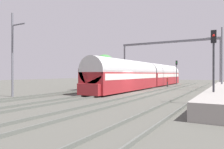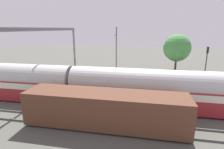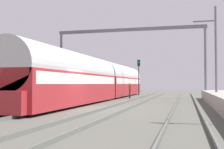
{
  "view_description": "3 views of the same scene",
  "coord_description": "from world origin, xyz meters",
  "px_view_note": "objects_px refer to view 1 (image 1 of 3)",
  "views": [
    {
      "loc": [
        9.54,
        -21.92,
        2.19
      ],
      "look_at": [
        -2.07,
        -1.28,
        2.11
      ],
      "focal_mm": 33.81,
      "sensor_mm": 36.0,
      "label": 1
    },
    {
      "loc": [
        -19.11,
        3.11,
        7.76
      ],
      "look_at": [
        0.79,
        6.91,
        2.54
      ],
      "focal_mm": 28.68,
      "sensor_mm": 36.0,
      "label": 2
    },
    {
      "loc": [
        6.22,
        -17.57,
        1.59
      ],
      "look_at": [
        -1.04,
        10.94,
        2.52
      ],
      "focal_mm": 46.82,
      "sensor_mm": 36.0,
      "label": 3
    }
  ],
  "objects_px": {
    "railway_signal_near": "(214,57)",
    "railway_signal_far": "(177,69)",
    "person_crossing": "(167,81)",
    "catenary_gantry": "(167,52)",
    "passenger_train": "(148,75)",
    "freight_car": "(112,78)"
  },
  "relations": [
    {
      "from": "railway_signal_near",
      "to": "catenary_gantry",
      "type": "bearing_deg",
      "value": 112.98
    },
    {
      "from": "railway_signal_near",
      "to": "railway_signal_far",
      "type": "xyz_separation_m",
      "value": [
        -8.67,
        28.04,
        -0.19
      ]
    },
    {
      "from": "railway_signal_near",
      "to": "passenger_train",
      "type": "bearing_deg",
      "value": 123.25
    },
    {
      "from": "person_crossing",
      "to": "railway_signal_near",
      "type": "height_order",
      "value": "railway_signal_near"
    },
    {
      "from": "freight_car",
      "to": "railway_signal_far",
      "type": "bearing_deg",
      "value": 69.7
    },
    {
      "from": "passenger_train",
      "to": "railway_signal_far",
      "type": "height_order",
      "value": "railway_signal_far"
    },
    {
      "from": "passenger_train",
      "to": "railway_signal_near",
      "type": "distance_m",
      "value": 19.35
    },
    {
      "from": "freight_car",
      "to": "railway_signal_near",
      "type": "bearing_deg",
      "value": -38.34
    },
    {
      "from": "person_crossing",
      "to": "railway_signal_near",
      "type": "xyz_separation_m",
      "value": [
        8.22,
        -19.07,
        2.32
      ]
    },
    {
      "from": "railway_signal_near",
      "to": "railway_signal_far",
      "type": "distance_m",
      "value": 29.35
    },
    {
      "from": "person_crossing",
      "to": "railway_signal_far",
      "type": "bearing_deg",
      "value": -15.13
    },
    {
      "from": "railway_signal_near",
      "to": "person_crossing",
      "type": "bearing_deg",
      "value": 113.31
    },
    {
      "from": "passenger_train",
      "to": "freight_car",
      "type": "height_order",
      "value": "passenger_train"
    },
    {
      "from": "railway_signal_far",
      "to": "catenary_gantry",
      "type": "bearing_deg",
      "value": -88.88
    },
    {
      "from": "catenary_gantry",
      "to": "railway_signal_far",
      "type": "bearing_deg",
      "value": 91.12
    },
    {
      "from": "railway_signal_near",
      "to": "catenary_gantry",
      "type": "relative_size",
      "value": 0.31
    },
    {
      "from": "freight_car",
      "to": "railway_signal_near",
      "type": "relative_size",
      "value": 2.47
    },
    {
      "from": "passenger_train",
      "to": "freight_car",
      "type": "bearing_deg",
      "value": -132.71
    },
    {
      "from": "freight_car",
      "to": "catenary_gantry",
      "type": "relative_size",
      "value": 0.77
    },
    {
      "from": "person_crossing",
      "to": "catenary_gantry",
      "type": "distance_m",
      "value": 5.0
    },
    {
      "from": "passenger_train",
      "to": "railway_signal_far",
      "type": "relative_size",
      "value": 6.67
    },
    {
      "from": "passenger_train",
      "to": "railway_signal_far",
      "type": "bearing_deg",
      "value": 80.84
    }
  ]
}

